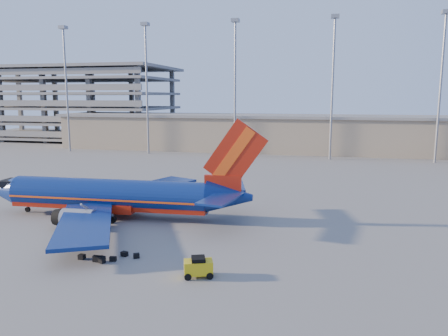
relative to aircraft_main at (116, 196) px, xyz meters
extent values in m
plane|color=slate|center=(7.40, 4.08, -2.28)|extent=(220.00, 220.00, 0.00)
cube|color=gray|center=(17.40, 62.08, 1.72)|extent=(120.00, 15.00, 8.00)
cube|color=slate|center=(17.40, 62.08, 5.92)|extent=(122.00, 16.00, 0.60)
cube|color=slate|center=(-54.60, 78.08, -1.28)|extent=(60.00, 30.00, 0.70)
cube|color=slate|center=(-54.60, 78.08, 2.92)|extent=(60.00, 30.00, 0.70)
cube|color=slate|center=(-54.60, 78.08, 7.12)|extent=(60.00, 30.00, 0.70)
cube|color=slate|center=(-54.60, 78.08, 11.32)|extent=(60.00, 30.00, 0.70)
cube|color=slate|center=(-54.60, 78.08, 15.52)|extent=(60.00, 30.00, 0.70)
cube|color=slate|center=(-54.60, 78.08, 18.72)|extent=(62.00, 32.00, 0.80)
cube|color=slate|center=(-54.60, 91.08, 8.22)|extent=(1.20, 1.20, 21.00)
cylinder|color=gray|center=(-37.60, 50.08, 11.72)|extent=(0.44, 0.44, 28.00)
cube|color=gray|center=(-37.60, 50.08, 26.02)|extent=(1.60, 1.60, 0.70)
cylinder|color=gray|center=(-17.60, 50.08, 11.72)|extent=(0.44, 0.44, 28.00)
cube|color=gray|center=(-17.60, 50.08, 26.02)|extent=(1.60, 1.60, 0.70)
cylinder|color=gray|center=(2.40, 50.08, 11.72)|extent=(0.44, 0.44, 28.00)
cube|color=gray|center=(2.40, 50.08, 26.02)|extent=(1.60, 1.60, 0.70)
cylinder|color=gray|center=(22.40, 50.08, 11.72)|extent=(0.44, 0.44, 28.00)
cube|color=gray|center=(22.40, 50.08, 26.02)|extent=(1.60, 1.60, 0.70)
cylinder|color=gray|center=(42.40, 50.08, 11.72)|extent=(0.44, 0.44, 28.00)
cube|color=gray|center=(42.40, 50.08, 26.02)|extent=(1.60, 1.60, 0.70)
cylinder|color=navy|center=(-0.76, -0.04, 0.14)|extent=(21.69, 4.33, 3.32)
cube|color=#AF1F0E|center=(-0.76, -0.04, -0.71)|extent=(21.66, 3.70, 1.17)
cube|color=#FC5215|center=(-0.76, -0.04, -0.08)|extent=(21.69, 4.37, 0.20)
cone|color=navy|center=(-13.40, -0.63, 0.14)|extent=(3.92, 3.50, 3.32)
cube|color=black|center=(-12.24, -0.58, 1.00)|extent=(2.26, 2.43, 0.72)
cone|color=navy|center=(12.34, 0.58, 0.46)|extent=(4.82, 3.54, 3.32)
cube|color=#AF1F0E|center=(11.62, 0.55, 1.67)|extent=(3.79, 0.67, 1.98)
cube|color=#AF1F0E|center=(12.88, 0.61, 4.81)|extent=(6.60, 0.60, 7.17)
cube|color=#FC5215|center=(12.70, 0.60, 4.81)|extent=(4.40, 0.58, 5.62)
cube|color=navy|center=(11.84, 3.61, 0.95)|extent=(4.06, 6.24, 0.20)
cube|color=navy|center=(12.13, -2.49, 0.95)|extent=(3.59, 6.11, 0.20)
cube|color=navy|center=(0.22, 7.92, -0.66)|extent=(9.24, 14.60, 0.31)
cube|color=navy|center=(0.96, -7.87, -0.66)|extent=(10.26, 14.45, 0.31)
cube|color=#AF1F0E|center=(-0.31, -0.01, -1.07)|extent=(5.55, 3.75, 0.90)
cylinder|color=gray|center=(-2.05, 4.58, -1.25)|extent=(3.32, 2.04, 1.89)
cylinder|color=gray|center=(-1.61, -4.75, -1.25)|extent=(3.32, 2.04, 1.89)
cylinder|color=gray|center=(-10.62, -0.50, -1.79)|extent=(0.23, 0.23, 0.99)
cylinder|color=black|center=(-10.62, -0.50, -1.99)|extent=(0.58, 0.25, 0.57)
cylinder|color=black|center=(0.48, 2.36, -1.90)|extent=(0.78, 0.53, 0.75)
cylinder|color=black|center=(0.70, -2.30, -1.90)|extent=(0.78, 0.53, 0.75)
cube|color=gold|center=(13.10, -13.18, -1.55)|extent=(2.31, 1.79, 0.97)
cube|color=black|center=(13.10, -13.18, -0.97)|extent=(1.28, 1.33, 0.34)
cylinder|color=black|center=(12.19, -12.94, -2.03)|extent=(0.53, 0.34, 0.50)
cylinder|color=black|center=(12.56, -13.94, -2.03)|extent=(0.53, 0.34, 0.50)
cylinder|color=black|center=(13.64, -12.41, -2.03)|extent=(0.53, 0.34, 0.50)
cylinder|color=black|center=(14.01, -13.41, -2.03)|extent=(0.53, 0.34, 0.50)
cube|color=black|center=(4.54, -12.25, -2.03)|extent=(0.63, 0.33, 0.49)
cube|color=black|center=(5.70, -11.83, -2.10)|extent=(0.56, 0.37, 0.37)
cube|color=black|center=(5.06, -12.39, -2.01)|extent=(0.57, 0.53, 0.54)
cube|color=black|center=(3.09, -12.02, -2.08)|extent=(0.52, 0.46, 0.39)
cube|color=black|center=(6.06, -10.59, -2.10)|extent=(0.61, 0.55, 0.36)
cube|color=black|center=(7.20, -10.78, -2.09)|extent=(0.59, 0.54, 0.38)
camera|label=1|loc=(21.71, -41.57, 10.49)|focal=35.00mm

